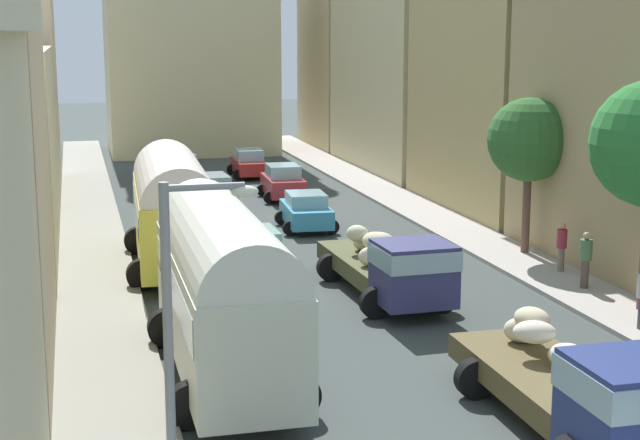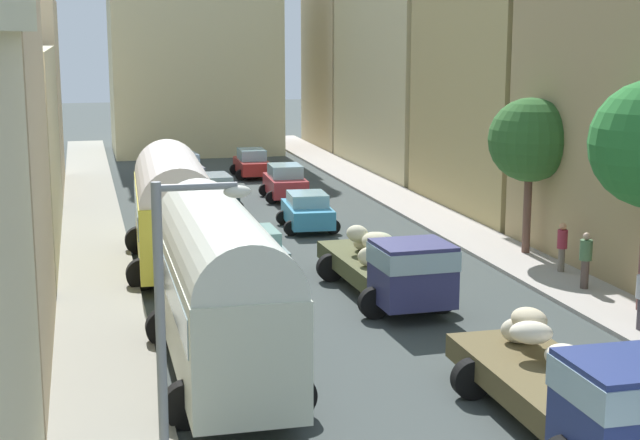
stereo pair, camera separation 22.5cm
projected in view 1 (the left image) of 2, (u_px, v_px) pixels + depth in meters
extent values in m
plane|color=#3D4543|center=(275.00, 232.00, 39.25)|extent=(154.00, 154.00, 0.00)
cube|color=gray|center=(93.00, 239.00, 37.46)|extent=(2.50, 70.00, 0.14)
cube|color=#ADA59E|center=(442.00, 221.00, 41.01)|extent=(2.50, 70.00, 0.14)
cube|color=beige|center=(2.00, 98.00, 47.57)|extent=(5.25, 10.14, 9.58)
cube|color=tan|center=(512.00, 67.00, 43.27)|extent=(5.91, 11.10, 12.92)
cube|color=beige|center=(397.00, 58.00, 55.74)|extent=(4.23, 14.20, 13.09)
cube|color=tan|center=(345.00, 54.00, 67.25)|extent=(4.75, 9.08, 12.97)
cube|color=#C9BF90|center=(190.00, 68.00, 64.53)|extent=(10.88, 7.85, 11.31)
cube|color=#D1BA8E|center=(133.00, 30.00, 61.26)|extent=(2.73, 2.73, 16.27)
cube|color=beige|center=(251.00, 30.00, 63.12)|extent=(2.73, 2.73, 16.27)
cube|color=beige|center=(224.00, 307.00, 22.27)|extent=(2.38, 8.73, 2.49)
cylinder|color=silver|center=(223.00, 254.00, 22.03)|extent=(2.33, 8.56, 2.28)
cube|color=#99B7C6|center=(224.00, 284.00, 22.16)|extent=(2.42, 8.04, 0.80)
cylinder|color=black|center=(167.00, 328.00, 24.81)|extent=(1.00, 0.35, 1.00)
cylinder|color=black|center=(252.00, 322.00, 25.34)|extent=(1.00, 0.35, 1.00)
cylinder|color=black|center=(191.00, 405.00, 19.67)|extent=(1.00, 0.35, 1.00)
cylinder|color=black|center=(297.00, 395.00, 20.20)|extent=(1.00, 0.35, 1.00)
cube|color=gold|center=(174.00, 221.00, 32.75)|extent=(2.83, 8.39, 2.32)
cylinder|color=silver|center=(173.00, 188.00, 32.53)|extent=(2.77, 8.23, 2.43)
cube|color=#99B7C6|center=(173.00, 207.00, 32.65)|extent=(2.85, 7.73, 0.74)
cylinder|color=black|center=(138.00, 241.00, 35.20)|extent=(1.00, 0.35, 1.00)
cylinder|color=black|center=(202.00, 238.00, 35.68)|extent=(1.00, 0.35, 1.00)
cylinder|color=black|center=(142.00, 275.00, 30.26)|extent=(1.00, 0.35, 1.00)
cylinder|color=black|center=(217.00, 271.00, 30.74)|extent=(1.00, 0.35, 1.00)
cube|color=navy|center=(636.00, 410.00, 17.09)|extent=(2.25, 2.03, 1.88)
cube|color=#99B7C6|center=(638.00, 382.00, 16.99)|extent=(2.29, 2.11, 0.60)
cube|color=brown|center=(542.00, 377.00, 20.62)|extent=(2.26, 5.13, 0.55)
ellipsoid|color=beige|center=(568.00, 356.00, 20.32)|extent=(1.09, 1.09, 0.54)
ellipsoid|color=beige|center=(522.00, 330.00, 22.02)|extent=(1.00, 0.90, 0.58)
ellipsoid|color=silver|center=(599.00, 375.00, 19.25)|extent=(0.83, 1.01, 0.49)
ellipsoid|color=beige|center=(534.00, 332.00, 20.90)|extent=(1.14, 1.04, 0.49)
ellipsoid|color=beige|center=(532.00, 319.00, 21.74)|extent=(0.94, 1.08, 0.52)
cylinder|color=black|center=(567.00, 370.00, 21.85)|extent=(0.90, 0.32, 0.90)
cylinder|color=black|center=(475.00, 379.00, 21.31)|extent=(0.90, 0.32, 0.90)
cube|color=navy|center=(414.00, 273.00, 27.09)|extent=(2.11, 1.98, 1.75)
cube|color=#99B7C6|center=(414.00, 256.00, 26.99)|extent=(2.15, 2.06, 0.56)
cube|color=#4E5131|center=(371.00, 265.00, 30.61)|extent=(2.22, 5.39, 0.55)
ellipsoid|color=beige|center=(371.00, 257.00, 29.20)|extent=(0.84, 0.70, 0.60)
ellipsoid|color=beige|center=(381.00, 255.00, 29.42)|extent=(0.88, 0.96, 0.57)
ellipsoid|color=beige|center=(364.00, 241.00, 31.37)|extent=(1.07, 1.07, 0.57)
ellipsoid|color=beige|center=(358.00, 234.00, 30.78)|extent=(0.89, 0.98, 0.55)
ellipsoid|color=beige|center=(379.00, 239.00, 30.40)|extent=(1.23, 1.16, 0.47)
ellipsoid|color=beige|center=(375.00, 241.00, 29.53)|extent=(0.88, 1.07, 0.57)
cylinder|color=black|center=(442.00, 298.00, 27.83)|extent=(0.90, 0.32, 0.90)
cylinder|color=black|center=(375.00, 303.00, 27.27)|extent=(0.90, 0.32, 0.90)
cylinder|color=black|center=(390.00, 264.00, 31.92)|extent=(0.90, 0.31, 0.90)
cylinder|color=black|center=(331.00, 268.00, 31.36)|extent=(0.90, 0.31, 0.90)
cube|color=#3C95C3|center=(306.00, 214.00, 39.59)|extent=(1.93, 3.72, 0.74)
cube|color=#91C1CE|center=(306.00, 199.00, 39.47)|extent=(1.61, 1.97, 0.51)
cylinder|color=black|center=(332.00, 227.00, 38.73)|extent=(0.60, 0.21, 0.60)
cylinder|color=black|center=(290.00, 228.00, 38.42)|extent=(0.60, 0.21, 0.60)
cylinder|color=black|center=(321.00, 216.00, 40.89)|extent=(0.60, 0.21, 0.60)
cylinder|color=black|center=(282.00, 218.00, 40.58)|extent=(0.60, 0.21, 0.60)
cube|color=#AA2C32|center=(283.00, 185.00, 46.71)|extent=(1.82, 3.68, 0.83)
cube|color=#96BFC8|center=(283.00, 171.00, 46.58)|extent=(1.55, 1.94, 0.60)
cylinder|color=black|center=(305.00, 196.00, 45.89)|extent=(0.60, 0.21, 0.60)
cylinder|color=black|center=(270.00, 198.00, 45.54)|extent=(0.60, 0.21, 0.60)
cylinder|color=black|center=(296.00, 189.00, 48.04)|extent=(0.60, 0.21, 0.60)
cylinder|color=black|center=(262.00, 190.00, 47.69)|extent=(0.60, 0.21, 0.60)
cube|color=#B12724|center=(249.00, 166.00, 53.90)|extent=(1.64, 3.69, 0.71)
cube|color=#8DC0D3|center=(249.00, 155.00, 53.78)|extent=(1.43, 1.93, 0.59)
cylinder|color=black|center=(267.00, 174.00, 53.07)|extent=(0.60, 0.21, 0.60)
cylinder|color=black|center=(238.00, 175.00, 52.70)|extent=(0.60, 0.21, 0.60)
cylinder|color=black|center=(259.00, 169.00, 55.23)|extent=(0.60, 0.21, 0.60)
cylinder|color=black|center=(232.00, 170.00, 54.87)|extent=(0.60, 0.21, 0.60)
cube|color=slate|center=(255.00, 253.00, 32.58)|extent=(1.66, 3.90, 0.73)
cube|color=#8CC3BF|center=(255.00, 236.00, 32.47)|extent=(1.45, 2.03, 0.46)
cylinder|color=black|center=(226.00, 256.00, 33.59)|extent=(0.60, 0.21, 0.60)
cylinder|color=black|center=(271.00, 254.00, 34.00)|extent=(0.60, 0.21, 0.60)
cylinder|color=black|center=(238.00, 273.00, 31.30)|extent=(0.60, 0.21, 0.60)
cylinder|color=black|center=(287.00, 270.00, 31.71)|extent=(0.60, 0.21, 0.60)
cube|color=#1B2A2B|center=(212.00, 195.00, 43.93)|extent=(1.74, 4.20, 0.81)
cube|color=#98ACBA|center=(212.00, 181.00, 43.80)|extent=(1.48, 2.21, 0.55)
cylinder|color=black|center=(191.00, 200.00, 44.99)|extent=(0.60, 0.21, 0.60)
cylinder|color=black|center=(224.00, 198.00, 45.43)|extent=(0.60, 0.21, 0.60)
cylinder|color=black|center=(200.00, 209.00, 42.57)|extent=(0.60, 0.21, 0.60)
cylinder|color=black|center=(235.00, 207.00, 43.01)|extent=(0.60, 0.21, 0.60)
cube|color=slate|center=(181.00, 170.00, 52.75)|extent=(1.88, 4.11, 0.65)
cube|color=#90ADCD|center=(181.00, 158.00, 52.63)|extent=(1.55, 2.18, 0.57)
cylinder|color=black|center=(163.00, 172.00, 53.72)|extent=(0.60, 0.21, 0.60)
cylinder|color=black|center=(191.00, 171.00, 54.21)|extent=(0.60, 0.21, 0.60)
cylinder|color=black|center=(171.00, 179.00, 51.40)|extent=(0.60, 0.21, 0.60)
cylinder|color=black|center=(200.00, 177.00, 51.90)|extent=(0.60, 0.21, 0.60)
cylinder|color=gray|center=(560.00, 273.00, 32.20)|extent=(0.18, 0.18, 0.14)
cylinder|color=gray|center=(561.00, 259.00, 32.11)|extent=(0.24, 0.24, 0.79)
cylinder|color=#9D2E3F|center=(562.00, 239.00, 31.98)|extent=(0.37, 0.37, 0.62)
sphere|color=tan|center=(563.00, 226.00, 31.89)|extent=(0.24, 0.24, 0.24)
cylinder|color=brown|center=(584.00, 290.00, 30.10)|extent=(0.21, 0.21, 0.14)
cylinder|color=brown|center=(585.00, 274.00, 30.00)|extent=(0.32, 0.32, 0.90)
cylinder|color=#466D47|center=(586.00, 250.00, 29.85)|extent=(0.49, 0.49, 0.64)
sphere|color=tan|center=(587.00, 236.00, 29.77)|extent=(0.24, 0.24, 0.24)
cylinder|color=gray|center=(169.00, 360.00, 15.30)|extent=(0.16, 0.16, 5.72)
cylinder|color=gray|center=(205.00, 187.00, 14.92)|extent=(1.26, 0.11, 0.11)
ellipsoid|color=silver|center=(245.00, 192.00, 15.10)|extent=(0.44, 0.28, 0.20)
cylinder|color=brown|center=(526.00, 214.00, 34.72)|extent=(0.29, 0.29, 3.11)
sphere|color=#2F612B|center=(529.00, 140.00, 34.21)|extent=(3.00, 3.00, 3.00)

